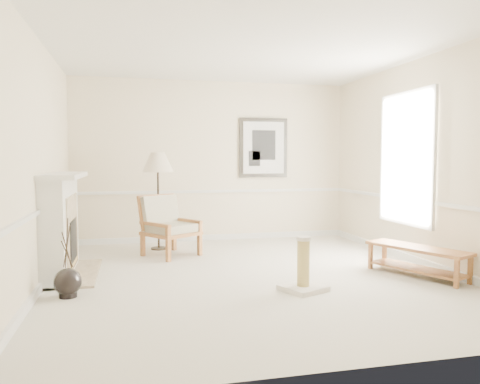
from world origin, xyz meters
name	(u,v)px	position (x,y,z in m)	size (l,w,h in m)	color
ground	(250,276)	(0.00, 0.00, 0.00)	(5.50, 5.50, 0.00)	silver
room	(260,129)	(0.14, 0.08, 1.87)	(5.04, 5.54, 2.92)	beige
fireplace	(61,225)	(-2.34, 0.60, 0.64)	(0.64, 1.64, 1.31)	white
floor_vase	(68,283)	(-2.15, -0.45, 0.16)	(0.29, 0.29, 0.86)	black
armchair	(167,223)	(-0.94, 1.58, 0.50)	(1.00, 1.01, 0.93)	brown
floor_lamp	(158,165)	(-1.03, 2.06, 1.39)	(0.64, 0.64, 1.60)	black
bench	(417,256)	(2.06, -0.50, 0.25)	(0.89, 1.37, 0.38)	brown
scratching_post	(303,274)	(0.41, -0.78, 0.19)	(0.57, 0.57, 0.62)	silver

